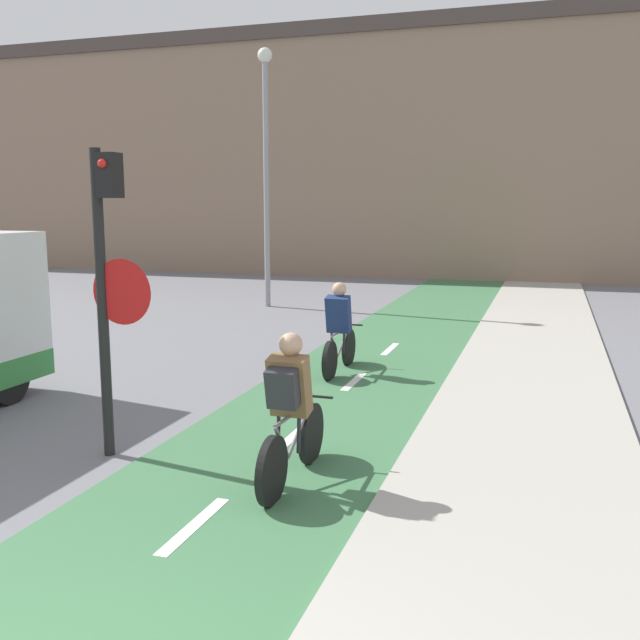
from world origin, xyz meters
The scene contains 5 objects.
building_row_background centered at (0.00, 25.17, 4.44)m, with size 60.00×5.20×8.85m.
traffic_light_pole centered at (-1.58, 4.27, 1.96)m, with size 0.67×0.25×3.16m.
street_lamp_far centered at (-4.19, 14.99, 3.93)m, with size 0.36×0.36×6.37m.
cyclist_near centered at (0.44, 4.10, 0.70)m, with size 0.46×1.70×1.45m.
cyclist_far centered at (-0.38, 8.53, 0.66)m, with size 0.46×1.66×1.43m.
Camera 1 is at (2.66, -1.90, 2.62)m, focal length 40.00 mm.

